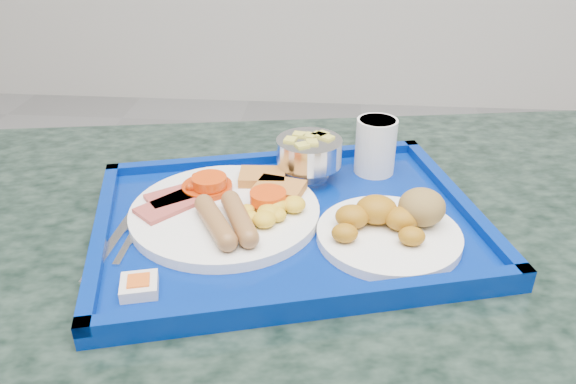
{
  "coord_description": "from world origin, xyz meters",
  "views": [
    {
      "loc": [
        -0.17,
        -0.17,
        1.17
      ],
      "look_at": [
        -0.22,
        0.46,
        0.82
      ],
      "focal_mm": 35.0,
      "sensor_mm": 36.0,
      "label": 1
    }
  ],
  "objects_px": {
    "main_plate": "(230,208)",
    "bread_plate": "(392,225)",
    "table": "(301,344)",
    "juice_cup": "(376,144)",
    "fruit_bowl": "(309,152)",
    "tray": "(288,222)"
  },
  "relations": [
    {
      "from": "juice_cup",
      "to": "main_plate",
      "type": "bearing_deg",
      "value": -142.98
    },
    {
      "from": "main_plate",
      "to": "fruit_bowl",
      "type": "xyz_separation_m",
      "value": [
        0.1,
        0.12,
        0.03
      ]
    },
    {
      "from": "main_plate",
      "to": "bread_plate",
      "type": "distance_m",
      "value": 0.21
    },
    {
      "from": "tray",
      "to": "main_plate",
      "type": "height_order",
      "value": "main_plate"
    },
    {
      "from": "juice_cup",
      "to": "table",
      "type": "bearing_deg",
      "value": -121.46
    },
    {
      "from": "tray",
      "to": "bread_plate",
      "type": "bearing_deg",
      "value": -14.14
    },
    {
      "from": "bread_plate",
      "to": "juice_cup",
      "type": "relative_size",
      "value": 2.11
    },
    {
      "from": "main_plate",
      "to": "juice_cup",
      "type": "height_order",
      "value": "juice_cup"
    },
    {
      "from": "table",
      "to": "juice_cup",
      "type": "distance_m",
      "value": 0.32
    },
    {
      "from": "table",
      "to": "main_plate",
      "type": "height_order",
      "value": "main_plate"
    },
    {
      "from": "main_plate",
      "to": "bread_plate",
      "type": "height_order",
      "value": "bread_plate"
    },
    {
      "from": "table",
      "to": "tray",
      "type": "relative_size",
      "value": 2.32
    },
    {
      "from": "table",
      "to": "tray",
      "type": "xyz_separation_m",
      "value": [
        -0.02,
        0.01,
        0.21
      ]
    },
    {
      "from": "fruit_bowl",
      "to": "juice_cup",
      "type": "distance_m",
      "value": 0.1
    },
    {
      "from": "table",
      "to": "main_plate",
      "type": "relative_size",
      "value": 5.31
    },
    {
      "from": "table",
      "to": "main_plate",
      "type": "distance_m",
      "value": 0.25
    },
    {
      "from": "table",
      "to": "bread_plate",
      "type": "xyz_separation_m",
      "value": [
        0.11,
        -0.02,
        0.23
      ]
    },
    {
      "from": "main_plate",
      "to": "bread_plate",
      "type": "relative_size",
      "value": 1.4
    },
    {
      "from": "table",
      "to": "bread_plate",
      "type": "height_order",
      "value": "bread_plate"
    },
    {
      "from": "bread_plate",
      "to": "juice_cup",
      "type": "bearing_deg",
      "value": 94.23
    },
    {
      "from": "bread_plate",
      "to": "table",
      "type": "bearing_deg",
      "value": 170.59
    },
    {
      "from": "fruit_bowl",
      "to": "juice_cup",
      "type": "relative_size",
      "value": 1.13
    }
  ]
}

